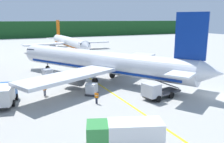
% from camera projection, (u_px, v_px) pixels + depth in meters
% --- Properties ---
extents(ground, '(240.00, 320.00, 0.20)m').
position_uv_depth(ground, '(97.00, 54.00, 77.08)').
color(ground, '#A8A8A3').
extents(distant_treeline, '(216.00, 6.00, 9.67)m').
position_uv_depth(distant_treeline, '(52.00, 29.00, 144.53)').
color(distant_treeline, '#19471E').
rests_on(distant_treeline, ground).
extents(airliner_foreground, '(31.85, 37.53, 11.90)m').
position_uv_depth(airliner_foreground, '(100.00, 62.00, 42.47)').
color(airliner_foreground, silver).
rests_on(airliner_foreground, ground).
extents(airliner_mid_apron, '(30.87, 37.12, 10.59)m').
position_uv_depth(airliner_mid_apron, '(69.00, 42.00, 83.08)').
color(airliner_mid_apron, white).
rests_on(airliner_mid_apron, ground).
extents(service_truck_fuel, '(6.71, 3.45, 2.63)m').
position_uv_depth(service_truck_fuel, '(156.00, 91.00, 32.83)').
color(service_truck_fuel, silver).
rests_on(service_truck_fuel, ground).
extents(service_truck_catering, '(3.33, 5.99, 2.66)m').
position_uv_depth(service_truck_catering, '(5.00, 94.00, 30.46)').
color(service_truck_catering, '#2659A5').
rests_on(service_truck_catering, ground).
extents(service_truck_pushback, '(6.83, 4.31, 2.49)m').
position_uv_depth(service_truck_pushback, '(125.00, 133.00, 20.09)').
color(service_truck_pushback, '#338C3F').
rests_on(service_truck_pushback, ground).
extents(cargo_container_near, '(2.19, 2.19, 2.03)m').
position_uv_depth(cargo_container_near, '(48.00, 74.00, 43.77)').
color(cargo_container_near, '#333338').
rests_on(cargo_container_near, ground).
extents(cargo_container_mid, '(2.28, 2.28, 1.89)m').
position_uv_depth(cargo_container_mid, '(92.00, 89.00, 34.56)').
color(cargo_container_mid, '#333338').
rests_on(cargo_container_mid, ground).
extents(crew_marshaller, '(0.44, 0.54, 1.66)m').
position_uv_depth(crew_marshaller, '(96.00, 97.00, 31.05)').
color(crew_marshaller, '#191E33').
rests_on(crew_marshaller, ground).
extents(crew_loader_left, '(0.63, 0.28, 1.76)m').
position_uv_depth(crew_loader_left, '(45.00, 89.00, 34.20)').
color(crew_loader_left, '#191E33').
rests_on(crew_loader_left, ground).
extents(apron_guide_line, '(0.30, 60.00, 0.01)m').
position_uv_depth(apron_guide_line, '(103.00, 87.00, 38.71)').
color(apron_guide_line, yellow).
rests_on(apron_guide_line, ground).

